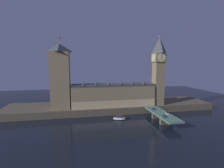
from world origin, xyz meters
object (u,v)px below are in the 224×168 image
at_px(clock_tower, 159,69).
at_px(pedestrian_near_rail, 163,117).
at_px(victoria_tower, 60,76).
at_px(street_lamp_far, 149,105).
at_px(car_southbound_lead, 167,113).
at_px(boat_upstream, 119,118).
at_px(car_northbound_lead, 153,109).
at_px(pedestrian_mid_walk, 169,112).
at_px(car_northbound_trail, 164,116).
at_px(street_lamp_near, 164,114).

bearing_deg(clock_tower, pedestrian_near_rail, -111.05).
xyz_separation_m(victoria_tower, street_lamp_far, (83.18, -20.61, -26.77)).
height_order(victoria_tower, car_southbound_lead, victoria_tower).
bearing_deg(clock_tower, boat_upstream, -154.89).
height_order(car_northbound_lead, street_lamp_far, street_lamp_far).
bearing_deg(pedestrian_mid_walk, pedestrian_near_rail, -136.36).
bearing_deg(pedestrian_near_rail, victoria_tower, 150.37).
bearing_deg(pedestrian_mid_walk, car_northbound_lead, 122.76).
height_order(street_lamp_far, boat_upstream, street_lamp_far).
distance_m(victoria_tower, pedestrian_mid_walk, 106.28).
bearing_deg(car_southbound_lead, pedestrian_near_rail, -135.24).
relative_size(car_northbound_trail, pedestrian_mid_walk, 2.53).
height_order(car_southbound_lead, street_lamp_far, street_lamp_far).
relative_size(victoria_tower, car_southbound_lead, 14.50).
xyz_separation_m(clock_tower, street_lamp_far, (-17.23, -16.81, -33.54)).
relative_size(victoria_tower, boat_upstream, 5.70).
xyz_separation_m(pedestrian_mid_walk, boat_upstream, (-42.34, 10.39, -6.29)).
bearing_deg(victoria_tower, street_lamp_near, -31.04).
bearing_deg(clock_tower, victoria_tower, 177.83).
xyz_separation_m(pedestrian_near_rail, pedestrian_mid_walk, (11.56, 11.03, 0.14)).
xyz_separation_m(car_southbound_lead, street_lamp_far, (-9.07, 18.32, 3.71)).
relative_size(pedestrian_near_rail, boat_upstream, 0.13).
distance_m(car_southbound_lead, pedestrian_mid_walk, 3.78).
distance_m(car_northbound_trail, car_southbound_lead, 8.13).
bearing_deg(car_northbound_trail, pedestrian_mid_walk, 43.17).
xyz_separation_m(pedestrian_mid_walk, street_lamp_near, (-11.96, -13.55, 3.56)).
relative_size(victoria_tower, pedestrian_mid_walk, 37.59).
relative_size(clock_tower, car_northbound_trail, 15.60).
relative_size(pedestrian_mid_walk, street_lamp_far, 0.26).
xyz_separation_m(car_southbound_lead, boat_upstream, (-39.45, 12.82, -6.01)).
bearing_deg(car_southbound_lead, pedestrian_mid_walk, 40.01).
height_order(victoria_tower, pedestrian_mid_walk, victoria_tower).
bearing_deg(street_lamp_near, pedestrian_mid_walk, 48.55).
bearing_deg(clock_tower, pedestrian_mid_walk, -99.15).
distance_m(clock_tower, street_lamp_far, 41.29).
distance_m(car_southbound_lead, street_lamp_near, 14.86).
height_order(pedestrian_near_rail, boat_upstream, pedestrian_near_rail).
xyz_separation_m(victoria_tower, car_southbound_lead, (92.25, -38.93, -30.48)).
bearing_deg(car_northbound_lead, car_southbound_lead, -70.02).
xyz_separation_m(clock_tower, boat_upstream, (-47.61, -22.31, -43.26)).
relative_size(car_northbound_trail, pedestrian_near_rail, 2.91).
distance_m(clock_tower, car_northbound_trail, 57.04).
distance_m(pedestrian_near_rail, boat_upstream, 37.99).
bearing_deg(boat_upstream, clock_tower, 25.11).
distance_m(car_northbound_trail, street_lamp_far, 24.54).
height_order(clock_tower, boat_upstream, clock_tower).
distance_m(victoria_tower, boat_upstream, 69.29).
bearing_deg(pedestrian_mid_walk, victoria_tower, 159.01).
bearing_deg(boat_upstream, car_northbound_lead, 5.24).
relative_size(clock_tower, car_northbound_lead, 15.10).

